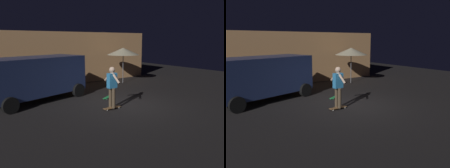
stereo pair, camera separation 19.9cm
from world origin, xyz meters
TOP-DOWN VIEW (x-y plane):
  - ground_plane at (0.00, 0.00)m, footprint 28.00×28.00m
  - low_building at (0.46, 7.94)m, footprint 11.67×4.46m
  - parked_van at (-2.90, 3.01)m, footprint 4.94×3.21m
  - patio_umbrella at (3.18, 4.11)m, footprint 2.10×2.10m
  - skateboard_ridden at (-0.80, -0.18)m, footprint 0.78×0.24m
  - skateboard_spare at (0.07, 1.37)m, footprint 0.77×0.57m
  - skater at (-0.80, -0.18)m, footprint 0.39×0.98m

SIDE VIEW (x-z plane):
  - ground_plane at x=0.00m, z-range 0.00..0.00m
  - skateboard_ridden at x=-0.80m, z-range 0.02..0.09m
  - skateboard_spare at x=0.07m, z-range 0.02..0.09m
  - skater at x=-0.80m, z-range 0.20..1.87m
  - parked_van at x=-2.90m, z-range 0.15..2.18m
  - low_building at x=0.46m, z-range 0.00..3.30m
  - patio_umbrella at x=3.18m, z-range 0.92..3.22m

